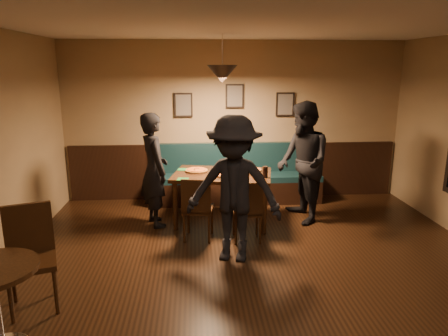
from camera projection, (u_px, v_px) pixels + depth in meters
name	position (u px, v px, depth m)	size (l,w,h in m)	color
floor	(266.00, 299.00, 4.28)	(7.00, 7.00, 0.00)	black
ceiling	(274.00, 14.00, 3.61)	(7.00, 7.00, 0.00)	silver
wall_back	(234.00, 121.00, 7.34)	(6.00, 6.00, 0.00)	#8C704F
wainscot	(234.00, 171.00, 7.52)	(5.88, 0.06, 1.00)	black
booth_bench	(236.00, 174.00, 7.26)	(3.00, 0.60, 1.00)	#0F232D
picture_left	(183.00, 105.00, 7.17)	(0.32, 0.04, 0.42)	black
picture_center	(235.00, 96.00, 7.20)	(0.32, 0.04, 0.42)	black
picture_right	(285.00, 104.00, 7.30)	(0.32, 0.04, 0.42)	black
pendant_lamp	(222.00, 74.00, 5.87)	(0.44, 0.44, 0.25)	black
dining_table	(222.00, 198.00, 6.31)	(1.46, 0.94, 0.78)	black
chair_near_left	(198.00, 208.00, 5.70)	(0.40, 0.40, 0.90)	black
chair_near_right	(247.00, 210.00, 5.65)	(0.39, 0.39, 0.87)	#311A0D
diner_left	(154.00, 170.00, 6.11)	(0.62, 0.41, 1.71)	black
diner_right	(303.00, 163.00, 6.24)	(0.90, 0.70, 1.86)	black
diner_front	(234.00, 190.00, 4.97)	(1.17, 0.67, 1.81)	black
pizza_a	(196.00, 170.00, 6.32)	(0.34, 0.34, 0.04)	#C37724
pizza_b	(227.00, 175.00, 6.08)	(0.33, 0.33, 0.04)	orange
pizza_c	(249.00, 170.00, 6.34)	(0.38, 0.38, 0.04)	#D06127
soda_glass	(265.00, 172.00, 5.97)	(0.08, 0.08, 0.17)	black
tabasco_bottle	(254.00, 170.00, 6.14)	(0.03, 0.03, 0.13)	#8F0604
napkin_a	(183.00, 169.00, 6.44)	(0.16, 0.16, 0.01)	#1C6B2D
napkin_b	(183.00, 179.00, 5.89)	(0.16, 0.16, 0.01)	#1B6828
cutlery_set	(220.00, 179.00, 5.90)	(0.02, 0.20, 0.00)	silver
cafe_chair_far	(31.00, 260.00, 4.00)	(0.46, 0.46, 1.03)	black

